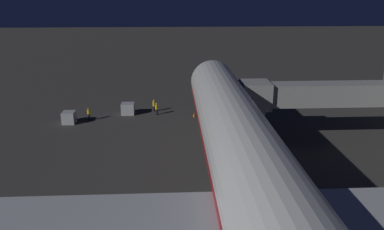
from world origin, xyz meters
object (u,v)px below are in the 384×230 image
object	(u,v)px
baggage_container_mid_row	(128,109)
ground_crew_by_belt_loader	(89,113)
traffic_cone_nose_starboard	(194,115)
ground_crew_near_nose_gear	(154,105)
traffic_cone_nose_port	(226,114)
baggage_container_near_belt	(69,117)
jet_bridge	(335,94)
airliner_at_gate	(277,228)
ground_crew_by_tug	(157,108)

from	to	relation	value
baggage_container_mid_row	ground_crew_by_belt_loader	xyz separation A→B (m)	(4.90, 2.50, 0.18)
traffic_cone_nose_starboard	ground_crew_near_nose_gear	bearing A→B (deg)	-25.60
traffic_cone_nose_starboard	traffic_cone_nose_port	bearing A→B (deg)	180.00
baggage_container_near_belt	ground_crew_near_nose_gear	size ratio (longest dim) A/B	0.95
ground_crew_near_nose_gear	traffic_cone_nose_port	xyz separation A→B (m)	(-10.00, 2.68, -0.69)
jet_bridge	baggage_container_near_belt	size ratio (longest dim) A/B	15.04
baggage_container_near_belt	ground_crew_by_belt_loader	size ratio (longest dim) A/B	0.94
airliner_at_gate	traffic_cone_nose_port	size ratio (longest dim) A/B	127.31
jet_bridge	airliner_at_gate	bearing A→B (deg)	61.89
ground_crew_near_nose_gear	ground_crew_by_belt_loader	xyz separation A→B (m)	(8.50, 3.58, 0.01)
baggage_container_near_belt	ground_crew_near_nose_gear	world-z (taller)	ground_crew_near_nose_gear
traffic_cone_nose_starboard	airliner_at_gate	bearing A→B (deg)	93.72
ground_crew_by_belt_loader	jet_bridge	bearing A→B (deg)	164.52
baggage_container_near_belt	traffic_cone_nose_starboard	xyz separation A→B (m)	(-16.47, -1.88, -0.50)
airliner_at_gate	jet_bridge	world-z (taller)	airliner_at_gate
baggage_container_near_belt	baggage_container_mid_row	distance (m)	8.06
baggage_container_mid_row	traffic_cone_nose_starboard	size ratio (longest dim) A/B	3.24
traffic_cone_nose_port	airliner_at_gate	bearing A→B (deg)	86.28
baggage_container_near_belt	airliner_at_gate	bearing A→B (deg)	120.27
jet_bridge	baggage_container_mid_row	world-z (taller)	jet_bridge
baggage_container_mid_row	traffic_cone_nose_port	xyz separation A→B (m)	(-13.60, 1.60, -0.52)
jet_bridge	baggage_container_mid_row	bearing A→B (deg)	-23.44
airliner_at_gate	ground_crew_by_belt_loader	bearing A→B (deg)	-63.69
traffic_cone_nose_starboard	ground_crew_by_tug	bearing A→B (deg)	-12.18
ground_crew_by_belt_loader	traffic_cone_nose_starboard	size ratio (longest dim) A/B	3.21
ground_crew_near_nose_gear	traffic_cone_nose_starboard	bearing A→B (deg)	154.40
baggage_container_near_belt	ground_crew_by_belt_loader	xyz separation A→B (m)	(-2.37, -0.98, 0.20)
airliner_at_gate	baggage_container_near_belt	distance (m)	37.31
baggage_container_near_belt	traffic_cone_nose_port	size ratio (longest dim) A/B	3.02
airliner_at_gate	traffic_cone_nose_port	xyz separation A→B (m)	(-2.20, -33.87, -5.00)
airliner_at_gate	jet_bridge	bearing A→B (deg)	-118.11
baggage_container_mid_row	ground_crew_near_nose_gear	size ratio (longest dim) A/B	1.02
baggage_container_near_belt	traffic_cone_nose_starboard	size ratio (longest dim) A/B	3.02
airliner_at_gate	ground_crew_by_belt_loader	world-z (taller)	airliner_at_gate
ground_crew_near_nose_gear	ground_crew_by_tug	size ratio (longest dim) A/B	1.03
ground_crew_near_nose_gear	baggage_container_near_belt	bearing A→B (deg)	22.76
ground_crew_near_nose_gear	traffic_cone_nose_port	world-z (taller)	ground_crew_near_nose_gear
ground_crew_near_nose_gear	traffic_cone_nose_port	size ratio (longest dim) A/B	3.19
ground_crew_by_belt_loader	baggage_container_mid_row	bearing A→B (deg)	-152.93
jet_bridge	baggage_container_near_belt	distance (m)	33.04
airliner_at_gate	traffic_cone_nose_port	world-z (taller)	airliner_at_gate
ground_crew_by_tug	traffic_cone_nose_starboard	size ratio (longest dim) A/B	3.11
airliner_at_gate	baggage_container_mid_row	distance (m)	37.53
ground_crew_near_nose_gear	jet_bridge	bearing A→B (deg)	150.80
traffic_cone_nose_starboard	baggage_container_near_belt	bearing A→B (deg)	6.51
jet_bridge	ground_crew_near_nose_gear	world-z (taller)	jet_bridge
baggage_container_mid_row	traffic_cone_nose_port	bearing A→B (deg)	173.27
ground_crew_by_tug	traffic_cone_nose_starboard	world-z (taller)	ground_crew_by_tug
baggage_container_mid_row	ground_crew_by_tug	world-z (taller)	ground_crew_by_tug
baggage_container_mid_row	traffic_cone_nose_port	size ratio (longest dim) A/B	3.24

